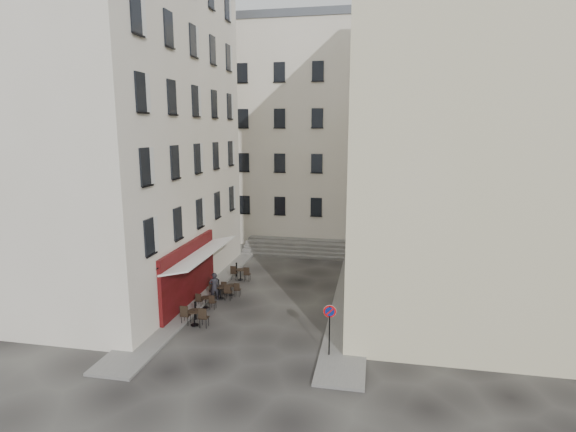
% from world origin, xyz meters
% --- Properties ---
extents(ground, '(90.00, 90.00, 0.00)m').
position_xyz_m(ground, '(0.00, 0.00, 0.00)').
color(ground, black).
rests_on(ground, ground).
extents(sidewalk_left, '(2.00, 22.00, 0.12)m').
position_xyz_m(sidewalk_left, '(-4.50, 4.00, 0.06)').
color(sidewalk_left, slate).
rests_on(sidewalk_left, ground).
extents(sidewalk_right, '(2.00, 18.00, 0.12)m').
position_xyz_m(sidewalk_right, '(4.50, 3.00, 0.06)').
color(sidewalk_right, slate).
rests_on(sidewalk_right, ground).
extents(building_left, '(12.20, 16.20, 20.60)m').
position_xyz_m(building_left, '(-10.50, 3.00, 10.31)').
color(building_left, beige).
rests_on(building_left, ground).
extents(building_right, '(12.20, 14.20, 18.60)m').
position_xyz_m(building_right, '(10.50, 3.50, 9.31)').
color(building_right, beige).
rests_on(building_right, ground).
extents(building_back, '(18.20, 10.20, 18.60)m').
position_xyz_m(building_back, '(-1.00, 19.00, 9.31)').
color(building_back, beige).
rests_on(building_back, ground).
extents(cafe_storefront, '(1.74, 7.30, 3.50)m').
position_xyz_m(cafe_storefront, '(-4.32, 1.00, 1.88)').
color(cafe_storefront, '#410B09').
rests_on(cafe_storefront, ground).
extents(stone_steps, '(9.00, 3.15, 0.80)m').
position_xyz_m(stone_steps, '(0.00, 12.57, 0.40)').
color(stone_steps, '#615E5C').
rests_on(stone_steps, ground).
extents(bollard_near, '(0.12, 0.12, 0.98)m').
position_xyz_m(bollard_near, '(-3.25, -1.00, 0.53)').
color(bollard_near, black).
rests_on(bollard_near, ground).
extents(bollard_mid, '(0.12, 0.12, 0.98)m').
position_xyz_m(bollard_mid, '(-3.25, 2.50, 0.53)').
color(bollard_mid, black).
rests_on(bollard_mid, ground).
extents(bollard_far, '(0.12, 0.12, 0.98)m').
position_xyz_m(bollard_far, '(-3.25, 6.00, 0.53)').
color(bollard_far, black).
rests_on(bollard_far, ground).
extents(no_parking_sign, '(0.54, 0.11, 2.36)m').
position_xyz_m(no_parking_sign, '(3.92, -3.60, 1.68)').
color(no_parking_sign, black).
rests_on(no_parking_sign, ground).
extents(bistro_table_a, '(1.43, 0.67, 1.00)m').
position_xyz_m(bistro_table_a, '(-2.97, -1.74, 0.51)').
color(bistro_table_a, black).
rests_on(bistro_table_a, ground).
extents(bistro_table_b, '(1.13, 0.53, 0.80)m').
position_xyz_m(bistro_table_b, '(-3.25, 0.49, 0.41)').
color(bistro_table_b, black).
rests_on(bistro_table_b, ground).
extents(bistro_table_c, '(1.34, 0.63, 0.94)m').
position_xyz_m(bistro_table_c, '(-2.93, 1.96, 0.48)').
color(bistro_table_c, black).
rests_on(bistro_table_c, ground).
extents(bistro_table_d, '(1.16, 0.55, 0.82)m').
position_xyz_m(bistro_table_d, '(-2.50, 2.59, 0.42)').
color(bistro_table_d, black).
rests_on(bistro_table_d, ground).
extents(bistro_table_e, '(1.30, 0.61, 0.92)m').
position_xyz_m(bistro_table_e, '(-2.76, 5.32, 0.47)').
color(bistro_table_e, black).
rests_on(bistro_table_e, ground).
extents(pedestrian, '(0.72, 0.65, 1.66)m').
position_xyz_m(pedestrian, '(-3.20, 1.69, 0.83)').
color(pedestrian, black).
rests_on(pedestrian, ground).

